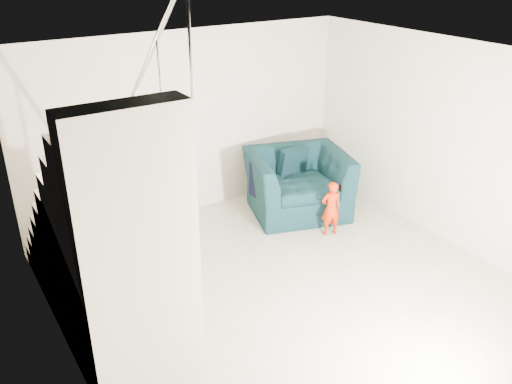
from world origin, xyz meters
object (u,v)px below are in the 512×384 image
at_px(armchair, 298,183).
at_px(toddler, 331,208).
at_px(staircase, 108,256).
at_px(side_table, 335,176).

relative_size(armchair, toddler, 1.78).
xyz_separation_m(armchair, staircase, (-3.30, -1.28, 0.48)).
bearing_deg(side_table, toddler, -132.86).
height_order(side_table, staircase, staircase).
distance_m(toddler, staircase, 3.33).
distance_m(armchair, staircase, 3.57).
distance_m(toddler, side_table, 1.47).
distance_m(side_table, staircase, 4.56).
height_order(armchair, toddler, armchair).
relative_size(armchair, staircase, 0.40).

